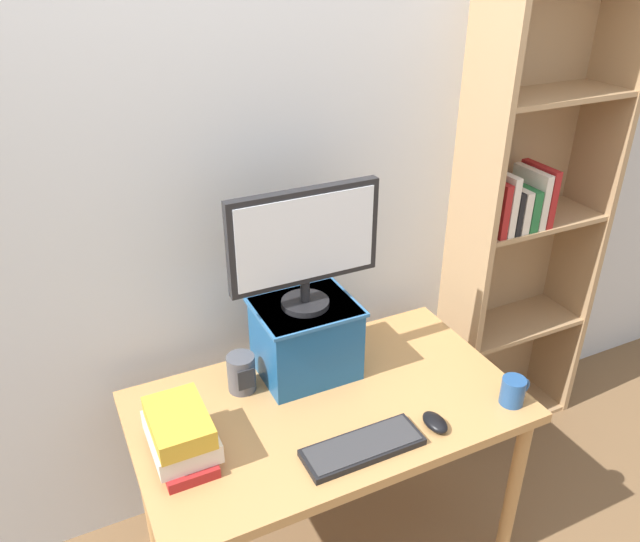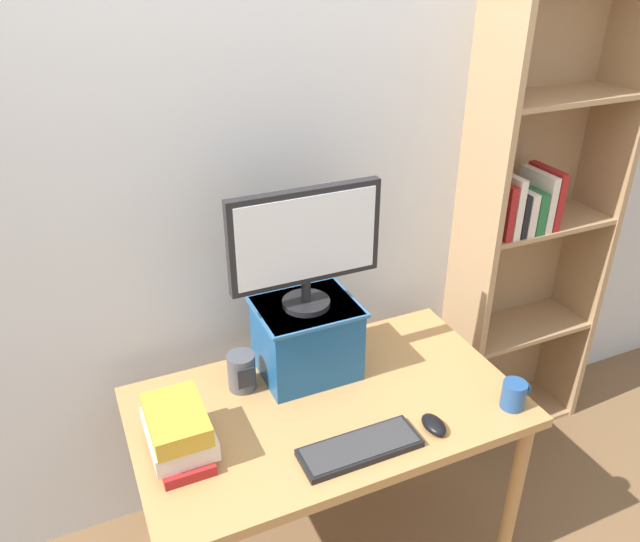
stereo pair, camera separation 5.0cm
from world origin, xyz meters
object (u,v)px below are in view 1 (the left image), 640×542
at_px(bookshelf_unit, 524,216).
at_px(riser_box, 306,337).
at_px(desk, 327,421).
at_px(book_stack, 181,434).
at_px(desk_speaker, 241,373).
at_px(computer_mouse, 435,422).
at_px(keyboard, 363,447).
at_px(computer_monitor, 305,243).
at_px(coffee_mug, 513,391).

xyz_separation_m(bookshelf_unit, riser_box, (-1.09, -0.17, -0.18)).
height_order(desk, book_stack, book_stack).
xyz_separation_m(desk, desk_speaker, (-0.23, 0.19, 0.15)).
bearing_deg(bookshelf_unit, book_stack, -166.49).
bearing_deg(desk_speaker, computer_mouse, -42.31).
distance_m(keyboard, book_stack, 0.55).
bearing_deg(keyboard, desk, 90.31).
relative_size(riser_box, keyboard, 0.91).
bearing_deg(computer_monitor, coffee_mug, -39.74).
bearing_deg(coffee_mug, bookshelf_unit, 48.85).
bearing_deg(desk, riser_box, 87.35).
bearing_deg(computer_mouse, bookshelf_unit, 35.86).
xyz_separation_m(computer_mouse, coffee_mug, (0.30, -0.01, 0.03)).
xyz_separation_m(riser_box, book_stack, (-0.50, -0.21, -0.06)).
relative_size(book_stack, desk_speaker, 2.00).
distance_m(bookshelf_unit, desk_speaker, 1.37).
relative_size(computer_monitor, computer_mouse, 4.95).
xyz_separation_m(book_stack, desk_speaker, (0.26, 0.21, -0.01)).
relative_size(bookshelf_unit, riser_box, 6.05).
xyz_separation_m(desk, coffee_mug, (0.56, -0.26, 0.13)).
height_order(bookshelf_unit, desk_speaker, bookshelf_unit).
bearing_deg(keyboard, computer_mouse, -2.30).
bearing_deg(book_stack, bookshelf_unit, 13.51).
height_order(computer_mouse, coffee_mug, coffee_mug).
height_order(keyboard, desk_speaker, desk_speaker).
xyz_separation_m(keyboard, computer_mouse, (0.25, -0.01, 0.01)).
bearing_deg(riser_box, computer_monitor, -90.00).
bearing_deg(coffee_mug, riser_box, 140.16).
bearing_deg(coffee_mug, keyboard, 177.48).
xyz_separation_m(computer_monitor, desk_speaker, (-0.24, 0.00, -0.44)).
bearing_deg(computer_monitor, computer_mouse, -60.70).
bearing_deg(bookshelf_unit, computer_mouse, -144.14).
bearing_deg(keyboard, desk_speaker, 118.22).
distance_m(desk, riser_box, 0.29).
bearing_deg(riser_box, keyboard, -91.01).
height_order(computer_mouse, book_stack, book_stack).
xyz_separation_m(bookshelf_unit, computer_mouse, (-0.85, -0.61, -0.31)).
height_order(keyboard, book_stack, book_stack).
bearing_deg(riser_box, desk, -92.65).
distance_m(desk, computer_mouse, 0.37).
bearing_deg(coffee_mug, computer_mouse, 177.30).
bearing_deg(coffee_mug, desk, 154.54).
bearing_deg(desk, book_stack, -177.45).
height_order(riser_box, coffee_mug, riser_box).
xyz_separation_m(riser_box, computer_monitor, (-0.00, -0.00, 0.37)).
height_order(computer_monitor, keyboard, computer_monitor).
relative_size(keyboard, desk_speaker, 2.79).
xyz_separation_m(computer_mouse, book_stack, (-0.75, 0.23, 0.06)).
relative_size(riser_box, desk_speaker, 2.55).
relative_size(desk, desk_speaker, 9.50).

